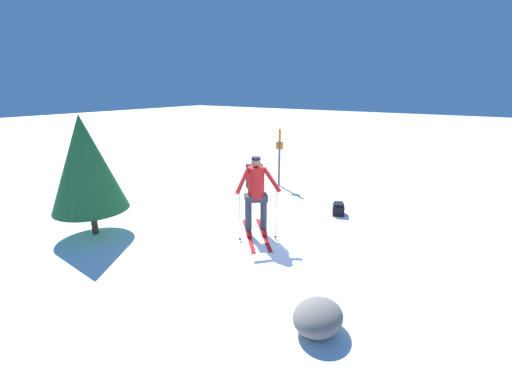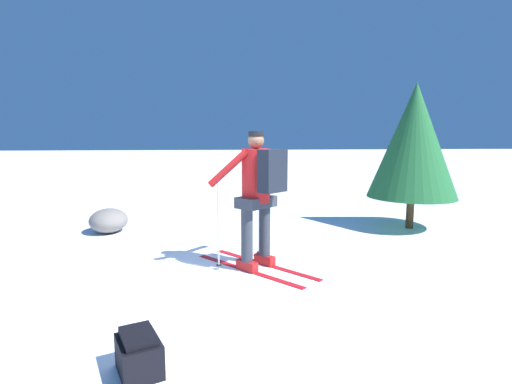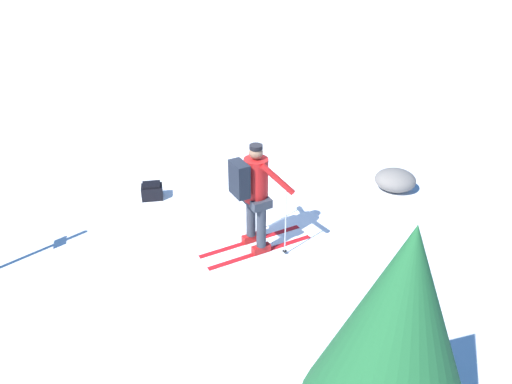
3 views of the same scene
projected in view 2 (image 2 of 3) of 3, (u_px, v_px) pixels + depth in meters
ground_plane at (197, 278)px, 4.89m from camera, size 80.00×80.00×0.00m
skier at (258, 189)px, 5.11m from camera, size 1.65×1.55×1.79m
dropped_backpack at (139, 353)px, 2.94m from camera, size 0.47×0.42×0.32m
rock_boulder at (109, 220)px, 7.17m from camera, size 0.78×0.66×0.43m
pine_tree at (414, 141)px, 7.28m from camera, size 1.61×1.61×2.68m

